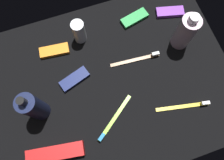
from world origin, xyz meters
The scene contains 12 objects.
ground_plane centered at (0.00, 0.00, -0.60)cm, with size 84.00×64.00×1.20cm, color black.
lotion_bottle centered at (25.38, 1.82, 7.89)cm, with size 5.83×5.83×18.12cm.
bodywash_bottle centered at (-28.40, -6.74, 7.37)cm, with size 6.36×6.36×16.31cm.
deodorant_stick centered at (5.36, -19.96, 4.74)cm, with size 4.49×4.49×9.47cm, color silver.
toothbrush_brown centered at (-11.55, -5.12, 0.61)cm, with size 18.04×2.70×2.10cm.
toothbrush_yellow centered at (-20.61, 15.90, 0.61)cm, with size 17.88×4.75×2.10cm.
toothbrush_lime centered at (3.98, 12.54, 0.61)cm, with size 15.14×11.73×2.10cm.
toothpaste_box_red centered at (24.01, 16.22, 1.60)cm, with size 17.60×4.40×3.20cm, color red.
snack_bar_orange centered at (15.83, -17.84, 0.75)cm, with size 10.40×4.00×1.50cm, color orange.
snack_bar_purple centered at (-29.98, -19.13, 0.75)cm, with size 10.40×4.00×1.50cm, color purple.
snack_bar_navy centered at (11.95, -5.18, 0.75)cm, with size 10.40×4.00×1.50cm, color navy.
snack_bar_green centered at (-16.18, -20.99, 0.75)cm, with size 10.40×4.00×1.50cm, color green.
Camera 1 is at (6.69, 19.45, 71.39)cm, focal length 34.29 mm.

